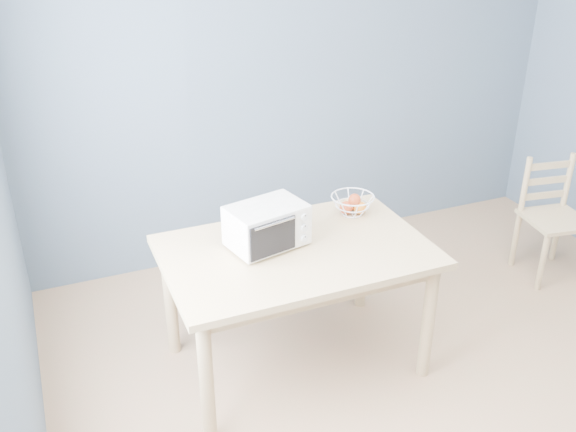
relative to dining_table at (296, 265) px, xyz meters
name	(u,v)px	position (x,y,z in m)	size (l,w,h in m)	color
room	(526,203)	(0.63, -0.90, 0.65)	(4.01, 4.51, 2.61)	#A18059
dining_table	(296,265)	(0.00, 0.00, 0.00)	(1.40, 0.90, 0.75)	tan
toaster_oven	(264,226)	(-0.15, 0.08, 0.22)	(0.45, 0.37, 0.23)	white
fruit_basket	(352,204)	(0.46, 0.25, 0.17)	(0.31, 0.31, 0.13)	silver
dining_chair	(552,219)	(2.03, 0.24, -0.24)	(0.45, 0.45, 0.84)	tan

